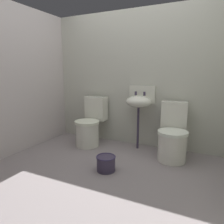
% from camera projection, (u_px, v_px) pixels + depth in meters
% --- Properties ---
extents(ground_plane, '(3.30, 2.74, 0.08)m').
position_uv_depth(ground_plane, '(102.00, 176.00, 2.53)').
color(ground_plane, gray).
extents(wall_back, '(3.30, 0.10, 2.16)m').
position_uv_depth(wall_back, '(137.00, 79.00, 3.40)').
color(wall_back, '#B8B9A9').
rests_on(wall_back, ground).
extents(wall_left, '(0.10, 2.54, 2.16)m').
position_uv_depth(wall_left, '(14.00, 80.00, 3.04)').
color(wall_left, '#BBB2AF').
rests_on(wall_left, ground).
extents(toilet_left, '(0.40, 0.59, 0.78)m').
position_uv_depth(toilet_left, '(90.00, 126.00, 3.47)').
color(toilet_left, silver).
rests_on(toilet_left, ground).
extents(toilet_right, '(0.46, 0.64, 0.78)m').
position_uv_depth(toilet_right, '(173.00, 136.00, 2.90)').
color(toilet_right, silver).
rests_on(toilet_right, ground).
extents(sink, '(0.42, 0.35, 0.99)m').
position_uv_depth(sink, '(139.00, 101.00, 3.22)').
color(sink, '#372F45').
rests_on(sink, ground).
extents(bucket, '(0.24, 0.24, 0.19)m').
position_uv_depth(bucket, '(106.00, 163.00, 2.56)').
color(bucket, '#372F45').
rests_on(bucket, ground).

